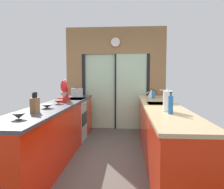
% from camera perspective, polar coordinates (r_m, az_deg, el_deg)
% --- Properties ---
extents(ground_plane, '(5.04, 7.60, 0.02)m').
position_cam_1_polar(ground_plane, '(4.29, -0.56, -14.52)').
color(ground_plane, '#4C4742').
extents(back_wall_unit, '(2.64, 0.12, 2.70)m').
position_cam_1_polar(back_wall_unit, '(5.85, 0.93, 5.86)').
color(back_wall_unit, olive).
rests_on(back_wall_unit, ground_plane).
extents(left_counter_run, '(0.62, 3.80, 0.92)m').
position_cam_1_polar(left_counter_run, '(3.90, -14.80, -9.38)').
color(left_counter_run, red).
rests_on(left_counter_run, ground_plane).
extents(right_counter_run, '(0.62, 3.80, 0.92)m').
position_cam_1_polar(right_counter_run, '(3.90, 12.68, -9.36)').
color(right_counter_run, red).
rests_on(right_counter_run, ground_plane).
extents(sink_faucet, '(0.19, 0.02, 0.25)m').
position_cam_1_polar(sink_faucet, '(4.07, 14.37, 0.08)').
color(sink_faucet, '#B7BABC').
rests_on(sink_faucet, right_counter_run).
extents(oven_range, '(0.60, 0.60, 0.92)m').
position_cam_1_polar(oven_range, '(4.95, -10.52, -6.43)').
color(oven_range, '#B7BABC').
rests_on(oven_range, ground_plane).
extents(mixing_bowl_near, '(0.17, 0.17, 0.08)m').
position_cam_1_polar(mixing_bowl_near, '(2.69, -23.16, -5.13)').
color(mixing_bowl_near, '#514C47').
rests_on(mixing_bowl_near, left_counter_run).
extents(mixing_bowl_mid, '(0.19, 0.19, 0.06)m').
position_cam_1_polar(mixing_bowl_mid, '(3.47, -16.59, -2.92)').
color(mixing_bowl_mid, '#514C47').
rests_on(mixing_bowl_mid, left_counter_run).
extents(mixing_bowl_far, '(0.17, 0.17, 0.07)m').
position_cam_1_polar(mixing_bowl_far, '(3.97, -13.85, -1.86)').
color(mixing_bowl_far, '#BC4C38').
rests_on(mixing_bowl_far, left_counter_run).
extents(knife_block, '(0.08, 0.14, 0.28)m').
position_cam_1_polar(knife_block, '(3.07, -19.45, -2.62)').
color(knife_block, brown).
rests_on(knife_block, left_counter_run).
extents(stand_mixer, '(0.17, 0.27, 0.42)m').
position_cam_1_polar(stand_mixer, '(4.31, -12.35, 0.31)').
color(stand_mixer, red).
rests_on(stand_mixer, left_counter_run).
extents(stock_pot, '(0.28, 0.28, 0.23)m').
position_cam_1_polar(stock_pot, '(5.33, -9.09, 0.53)').
color(stock_pot, '#B7BABC').
rests_on(stock_pot, left_counter_run).
extents(kettle, '(0.26, 0.18, 0.20)m').
position_cam_1_polar(kettle, '(5.33, 10.19, 0.38)').
color(kettle, '#B7BABC').
rests_on(kettle, right_counter_run).
extents(soap_bottle_near, '(0.06, 0.06, 0.29)m').
position_cam_1_polar(soap_bottle_near, '(2.92, 15.05, -2.52)').
color(soap_bottle_near, '#286BB7').
rests_on(soap_bottle_near, right_counter_run).
extents(soap_bottle_far, '(0.07, 0.07, 0.21)m').
position_cam_1_polar(soap_bottle_far, '(4.88, 10.70, -0.03)').
color(soap_bottle_far, '#286BB7').
rests_on(soap_bottle_far, right_counter_run).
extents(paper_towel_roll, '(0.15, 0.15, 0.31)m').
position_cam_1_polar(paper_towel_roll, '(3.12, 14.34, -1.72)').
color(paper_towel_roll, '#B7BABC').
rests_on(paper_towel_roll, right_counter_run).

